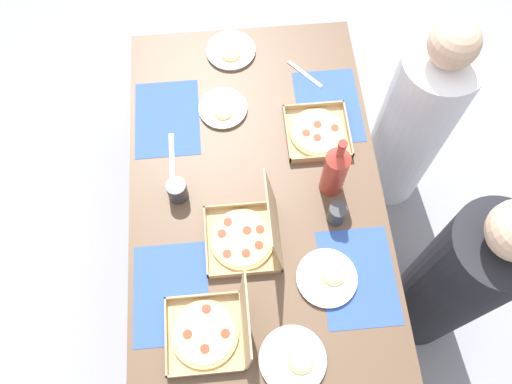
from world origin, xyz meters
The scene contains 20 objects.
ground_plane centered at (0.00, 0.00, 0.00)m, with size 6.00×6.00×0.00m, color gray.
dining_table centered at (0.00, 0.00, 0.65)m, with size 1.61×0.96×0.75m.
placemat_near_left centered at (-0.36, -0.33, 0.75)m, with size 0.36×0.26×0.00m, color #2D4C9E.
placemat_near_right centered at (0.36, -0.33, 0.75)m, with size 0.36×0.26×0.00m, color #2D4C9E.
placemat_far_left centered at (-0.36, 0.33, 0.75)m, with size 0.36×0.26×0.00m, color #2D4C9E.
placemat_far_right centered at (0.36, 0.33, 0.75)m, with size 0.36×0.26×0.00m, color #2D4C9E.
pizza_box_corner_left centered at (0.19, -0.04, 0.80)m, with size 0.27×0.27×0.30m.
pizza_box_center centered at (-0.23, 0.27, 0.76)m, with size 0.25×0.25×0.04m.
pizza_box_corner_right centered at (0.51, -0.19, 0.80)m, with size 0.26×0.28×0.30m.
plate_far_left centered at (0.36, 0.22, 0.76)m, with size 0.22×0.22×0.03m.
plate_far_right centered at (-0.38, -0.10, 0.76)m, with size 0.20×0.20×0.03m.
plate_middle centered at (-0.67, -0.05, 0.76)m, with size 0.21×0.21×0.03m.
plate_near_left centered at (0.62, 0.07, 0.76)m, with size 0.22×0.22×0.03m.
soda_bottle centered at (0.00, 0.29, 0.88)m, with size 0.09×0.09×0.32m.
cup_clear_right centered at (0.13, 0.28, 0.80)m, with size 0.07×0.07×0.09m, color #333338.
cup_dark centered at (-0.01, -0.29, 0.80)m, with size 0.08×0.08×0.09m, color #333338.
knife_by_near_left centered at (-0.18, -0.32, 0.75)m, with size 0.21×0.02×0.01m, color #B7B7BC.
fork_by_far_left centered at (-0.53, 0.26, 0.75)m, with size 0.19×0.02×0.01m, color #B7B7BC.
diner_left_seat centered at (-0.36, 0.74, 0.53)m, with size 0.32×0.32×1.18m.
diner_right_seat centered at (0.36, 0.74, 0.55)m, with size 0.32×0.32×1.21m.
Camera 1 is at (0.83, -0.07, 2.55)m, focal length 36.57 mm.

